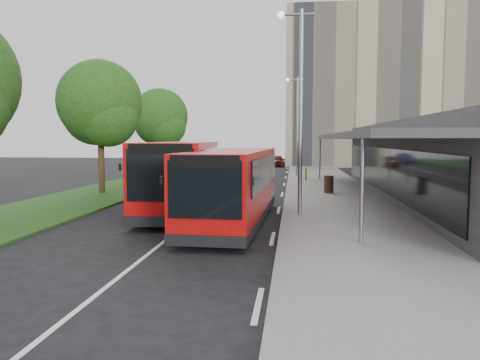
{
  "coord_description": "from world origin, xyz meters",
  "views": [
    {
      "loc": [
        3.95,
        -16.64,
        3.15
      ],
      "look_at": [
        1.79,
        2.1,
        1.5
      ],
      "focal_mm": 35.0,
      "sensor_mm": 36.0,
      "label": 1
    }
  ],
  "objects_px": {
    "tree_far": "(160,120)",
    "tree_mid": "(100,108)",
    "lamp_post_near": "(299,99)",
    "bollard": "(306,174)",
    "litter_bin": "(329,184)",
    "car_far": "(255,158)",
    "lamp_post_far": "(296,120)",
    "bus_second": "(182,175)",
    "bus_main": "(234,186)",
    "car_near": "(277,161)"
  },
  "relations": [
    {
      "from": "tree_far",
      "to": "tree_mid",
      "type": "bearing_deg",
      "value": -90.0
    },
    {
      "from": "lamp_post_near",
      "to": "bollard",
      "type": "distance_m",
      "value": 16.31
    },
    {
      "from": "tree_far",
      "to": "litter_bin",
      "type": "bearing_deg",
      "value": -40.88
    },
    {
      "from": "lamp_post_near",
      "to": "car_far",
      "type": "height_order",
      "value": "lamp_post_near"
    },
    {
      "from": "lamp_post_far",
      "to": "bollard",
      "type": "bearing_deg",
      "value": -80.33
    },
    {
      "from": "bus_second",
      "to": "tree_mid",
      "type": "bearing_deg",
      "value": 132.44
    },
    {
      "from": "bollard",
      "to": "tree_mid",
      "type": "bearing_deg",
      "value": -143.69
    },
    {
      "from": "bus_main",
      "to": "bus_second",
      "type": "xyz_separation_m",
      "value": [
        -2.7,
        3.09,
        0.14
      ]
    },
    {
      "from": "lamp_post_near",
      "to": "bus_main",
      "type": "distance_m",
      "value": 4.32
    },
    {
      "from": "tree_mid",
      "to": "bus_main",
      "type": "distance_m",
      "value": 12.67
    },
    {
      "from": "bus_main",
      "to": "bollard",
      "type": "height_order",
      "value": "bus_main"
    },
    {
      "from": "tree_far",
      "to": "lamp_post_near",
      "type": "bearing_deg",
      "value": -59.71
    },
    {
      "from": "lamp_post_far",
      "to": "car_near",
      "type": "relative_size",
      "value": 2.06
    },
    {
      "from": "tree_mid",
      "to": "bus_main",
      "type": "relative_size",
      "value": 0.78
    },
    {
      "from": "lamp_post_far",
      "to": "bollard",
      "type": "height_order",
      "value": "lamp_post_far"
    },
    {
      "from": "lamp_post_far",
      "to": "bus_second",
      "type": "distance_m",
      "value": 19.29
    },
    {
      "from": "bus_main",
      "to": "bollard",
      "type": "relative_size",
      "value": 10.88
    },
    {
      "from": "bollard",
      "to": "car_near",
      "type": "distance_m",
      "value": 20.17
    },
    {
      "from": "tree_far",
      "to": "bollard",
      "type": "xyz_separation_m",
      "value": [
        11.85,
        -3.29,
        -4.12
      ]
    },
    {
      "from": "bus_second",
      "to": "bollard",
      "type": "distance_m",
      "value": 15.27
    },
    {
      "from": "lamp_post_far",
      "to": "litter_bin",
      "type": "height_order",
      "value": "lamp_post_far"
    },
    {
      "from": "bus_main",
      "to": "bollard",
      "type": "bearing_deg",
      "value": 81.89
    },
    {
      "from": "lamp_post_far",
      "to": "car_far",
      "type": "relative_size",
      "value": 1.93
    },
    {
      "from": "lamp_post_far",
      "to": "car_far",
      "type": "bearing_deg",
      "value": 102.89
    },
    {
      "from": "tree_far",
      "to": "lamp_post_near",
      "type": "height_order",
      "value": "lamp_post_near"
    },
    {
      "from": "bus_second",
      "to": "tree_far",
      "type": "bearing_deg",
      "value": 103.31
    },
    {
      "from": "tree_far",
      "to": "bus_second",
      "type": "height_order",
      "value": "tree_far"
    },
    {
      "from": "tree_far",
      "to": "lamp_post_near",
      "type": "distance_m",
      "value": 22.06
    },
    {
      "from": "tree_mid",
      "to": "lamp_post_near",
      "type": "bearing_deg",
      "value": -32.36
    },
    {
      "from": "tree_far",
      "to": "bus_main",
      "type": "bearing_deg",
      "value": -66.87
    },
    {
      "from": "lamp_post_far",
      "to": "litter_bin",
      "type": "relative_size",
      "value": 8.33
    },
    {
      "from": "litter_bin",
      "to": "car_near",
      "type": "xyz_separation_m",
      "value": [
        -3.88,
        27.87,
        0.03
      ]
    },
    {
      "from": "lamp_post_far",
      "to": "litter_bin",
      "type": "xyz_separation_m",
      "value": [
        1.8,
        -12.14,
        -4.09
      ]
    },
    {
      "from": "tree_mid",
      "to": "bollard",
      "type": "height_order",
      "value": "tree_mid"
    },
    {
      "from": "tree_far",
      "to": "litter_bin",
      "type": "height_order",
      "value": "tree_far"
    },
    {
      "from": "lamp_post_far",
      "to": "litter_bin",
      "type": "distance_m",
      "value": 12.93
    },
    {
      "from": "tree_mid",
      "to": "bus_main",
      "type": "height_order",
      "value": "tree_mid"
    },
    {
      "from": "bus_second",
      "to": "litter_bin",
      "type": "relative_size",
      "value": 11.33
    },
    {
      "from": "lamp_post_near",
      "to": "lamp_post_far",
      "type": "bearing_deg",
      "value": 90.0
    },
    {
      "from": "lamp_post_near",
      "to": "lamp_post_far",
      "type": "relative_size",
      "value": 1.0
    },
    {
      "from": "lamp_post_near",
      "to": "car_near",
      "type": "distance_m",
      "value": 36.02
    },
    {
      "from": "lamp_post_near",
      "to": "lamp_post_far",
      "type": "xyz_separation_m",
      "value": [
        0.0,
        20.0,
        0.0
      ]
    },
    {
      "from": "lamp_post_near",
      "to": "lamp_post_far",
      "type": "distance_m",
      "value": 20.0
    },
    {
      "from": "tree_far",
      "to": "car_near",
      "type": "relative_size",
      "value": 1.88
    },
    {
      "from": "lamp_post_far",
      "to": "car_far",
      "type": "xyz_separation_m",
      "value": [
        -5.24,
        22.89,
        -4.04
      ]
    },
    {
      "from": "tree_far",
      "to": "car_far",
      "type": "height_order",
      "value": "tree_far"
    },
    {
      "from": "lamp_post_far",
      "to": "car_far",
      "type": "height_order",
      "value": "lamp_post_far"
    },
    {
      "from": "tree_far",
      "to": "car_far",
      "type": "distance_m",
      "value": 24.89
    },
    {
      "from": "litter_bin",
      "to": "car_near",
      "type": "distance_m",
      "value": 28.14
    },
    {
      "from": "lamp_post_near",
      "to": "bollard",
      "type": "xyz_separation_m",
      "value": [
        0.72,
        15.76,
        -4.12
      ]
    }
  ]
}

